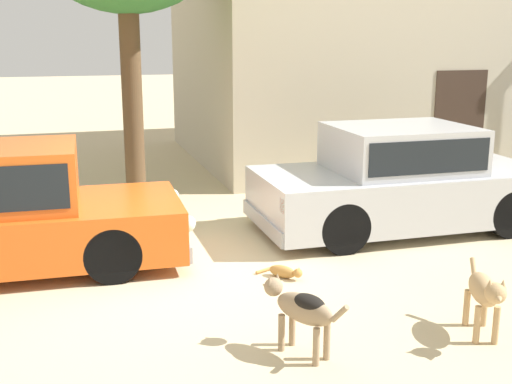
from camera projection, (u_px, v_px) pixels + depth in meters
name	position (u px, v px, depth m)	size (l,w,h in m)	color
ground_plane	(187.00, 276.00, 7.60)	(80.00, 80.00, 0.00)	#CCB78E
parked_sedan_second	(401.00, 179.00, 9.30)	(4.31, 1.86, 1.50)	#B2B5BA
stray_dog_spotted	(301.00, 308.00, 5.64)	(0.54, 0.87, 0.65)	#997F60
stray_dog_tan	(485.00, 293.00, 5.94)	(0.43, 0.93, 0.69)	tan
stray_cat	(284.00, 272.00, 7.51)	(0.46, 0.49, 0.16)	#B77F3D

